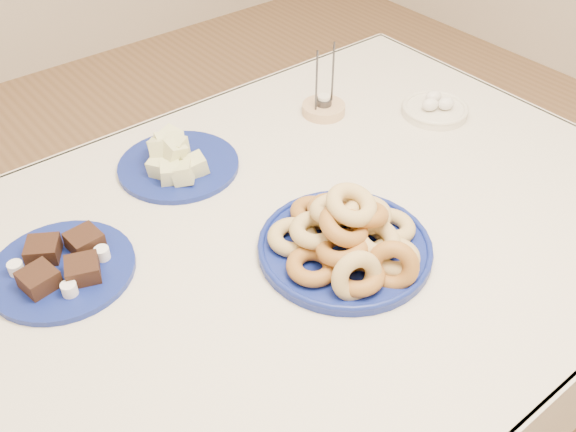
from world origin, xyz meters
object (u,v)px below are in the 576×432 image
object	(u,v)px
candle_holder	(324,107)
egg_bowl	(435,109)
melon_plate	(176,161)
donut_platter	(347,239)
dining_table	(273,280)
brownie_plate	(63,266)

from	to	relation	value
candle_holder	egg_bowl	world-z (taller)	candle_holder
melon_plate	candle_holder	bearing A→B (deg)	-2.64
candle_holder	egg_bowl	bearing A→B (deg)	-40.07
melon_plate	egg_bowl	size ratio (longest dim) A/B	1.33
donut_platter	melon_plate	distance (m)	0.45
melon_plate	candle_holder	xyz separation A→B (m)	(0.42, -0.02, -0.01)
dining_table	brownie_plate	distance (m)	0.41
candle_holder	egg_bowl	size ratio (longest dim) A/B	0.86
egg_bowl	melon_plate	bearing A→B (deg)	162.50
dining_table	egg_bowl	xyz separation A→B (m)	(0.61, 0.12, 0.12)
brownie_plate	candle_holder	world-z (taller)	candle_holder
dining_table	donut_platter	size ratio (longest dim) A/B	3.84
candle_holder	brownie_plate	bearing A→B (deg)	-170.38
melon_plate	brownie_plate	bearing A→B (deg)	-156.15
donut_platter	candle_holder	xyz separation A→B (m)	(0.31, 0.42, -0.02)
dining_table	brownie_plate	size ratio (longest dim) A/B	5.40
dining_table	melon_plate	distance (m)	0.35
dining_table	candle_holder	distance (m)	0.52
donut_platter	candle_holder	distance (m)	0.52
donut_platter	egg_bowl	distance (m)	0.58
candle_holder	egg_bowl	xyz separation A→B (m)	(0.21, -0.18, 0.00)
brownie_plate	egg_bowl	size ratio (longest dim) A/B	1.50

